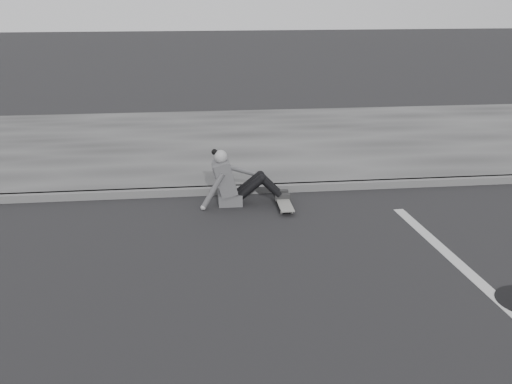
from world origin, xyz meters
TOP-DOWN VIEW (x-y plane):
  - ground at (0.00, 0.00)m, footprint 80.00×80.00m
  - curb at (0.00, 2.58)m, footprint 24.00×0.16m
  - sidewalk at (0.00, 5.60)m, footprint 24.00×6.00m
  - skateboard at (1.00, 1.86)m, footprint 0.20×0.78m
  - seated_woman at (0.27, 2.11)m, footprint 1.38×0.46m

SIDE VIEW (x-z plane):
  - ground at x=0.00m, z-range 0.00..0.00m
  - curb at x=0.00m, z-range 0.00..0.12m
  - sidewalk at x=0.00m, z-range 0.00..0.12m
  - skateboard at x=1.00m, z-range 0.03..0.12m
  - seated_woman at x=0.27m, z-range -0.08..0.80m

